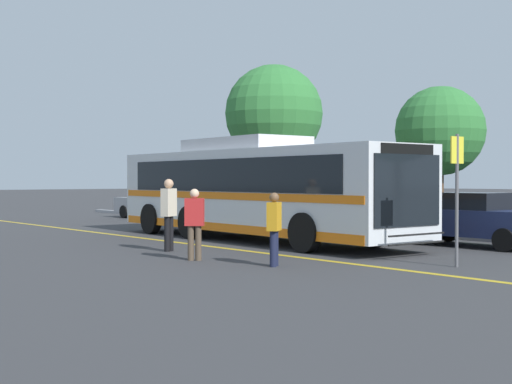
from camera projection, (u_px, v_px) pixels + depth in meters
name	position (u px, v px, depth m)	size (l,w,h in m)	color
ground_plane	(274.00, 241.00, 21.15)	(220.00, 220.00, 0.00)	#38383A
lane_strip_0	(195.00, 245.00, 19.82)	(0.20, 31.62, 0.01)	gold
curb_strip	(368.00, 230.00, 24.40)	(39.62, 0.36, 0.15)	#99999E
transit_bus	(256.00, 189.00, 21.21)	(12.03, 3.10, 3.06)	silver
parked_car_0	(156.00, 203.00, 32.90)	(4.89, 1.92, 1.40)	#9E9EA3
parked_car_1	(234.00, 208.00, 28.07)	(4.33, 1.89, 1.31)	maroon
parked_car_2	(331.00, 212.00, 24.01)	(4.52, 2.09, 1.43)	olive
parked_car_3	(474.00, 219.00, 19.33)	(4.35, 1.89, 1.46)	navy
pedestrian_0	(274.00, 225.00, 14.83)	(0.42, 0.47, 1.54)	#191E38
pedestrian_1	(169.00, 210.00, 17.97)	(0.37, 0.47, 1.83)	black
pedestrian_2	(194.00, 220.00, 15.94)	(0.45, 0.46, 1.61)	brown
bus_stop_sign	(457.00, 184.00, 14.71)	(0.07, 0.40, 2.75)	#59595E
tree_2	(440.00, 131.00, 25.33)	(3.18, 3.18, 5.14)	#513823
tree_3	(274.00, 114.00, 30.56)	(4.20, 4.20, 6.75)	#513823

